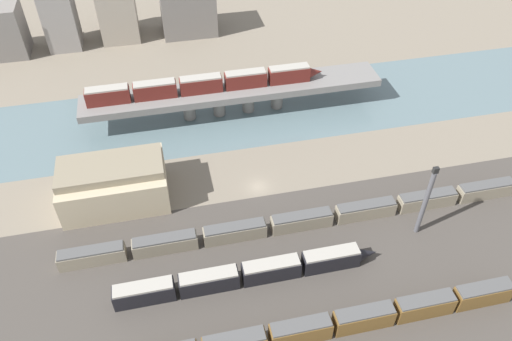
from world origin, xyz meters
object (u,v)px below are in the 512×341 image
train_yard_far (309,220)px  train_on_bridge (206,84)px  train_yard_mid (247,274)px  warehouse_building (114,183)px  train_yard_near (338,323)px  signal_tower (425,202)px

train_yard_far → train_on_bridge: bearing=108.8°
train_on_bridge → train_yard_mid: bearing=-90.6°
train_yard_mid → warehouse_building: 34.27m
train_yard_near → signal_tower: 28.61m
warehouse_building → signal_tower: bearing=-20.8°
signal_tower → train_yard_far: bearing=163.8°
train_yard_near → warehouse_building: warehouse_building is taller
train_yard_far → signal_tower: signal_tower is taller
train_yard_mid → train_yard_near: bearing=-45.4°
train_yard_mid → train_yard_far: bearing=35.2°
train_on_bridge → train_yard_far: (13.89, -40.89, -7.57)m
train_yard_far → signal_tower: 22.03m
train_yard_far → signal_tower: size_ratio=5.76×
train_on_bridge → train_yard_far: bearing=-71.2°
train_yard_near → train_yard_mid: (-12.47, 12.63, -0.10)m
train_on_bridge → train_yard_mid: size_ratio=1.21×
warehouse_building → signal_tower: size_ratio=1.27×
warehouse_building → train_yard_mid: bearing=-49.5°
train_yard_mid → train_yard_far: 17.71m
signal_tower → warehouse_building: bearing=159.2°
train_yard_far → signal_tower: bearing=-16.2°
train_on_bridge → train_yard_mid: 51.64m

